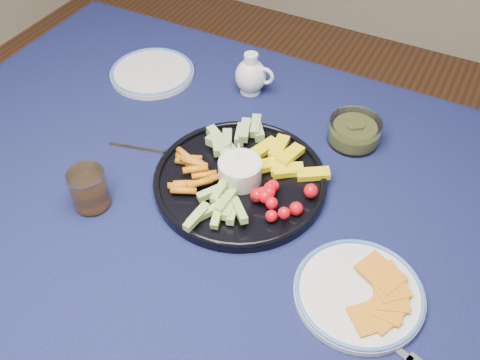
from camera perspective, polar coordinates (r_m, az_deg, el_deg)
The scene contains 9 objects.
dining_table at distance 1.06m, azimuth 3.07°, elevation -8.00°, with size 1.67×1.07×0.75m.
crudite_platter at distance 1.04m, azimuth -0.05°, elevation 0.35°, with size 0.34×0.34×0.11m.
creamer_pitcher at distance 1.26m, azimuth 1.20°, elevation 11.06°, with size 0.09×0.07×0.10m.
pickle_bowl at distance 1.16m, azimuth 12.08°, elevation 5.00°, with size 0.11×0.11×0.05m.
cheese_plate at distance 0.91m, azimuth 12.60°, elevation -11.55°, with size 0.21×0.21×0.03m.
juice_tumbler at distance 1.03m, azimuth -15.73°, elevation -1.14°, with size 0.07×0.07×0.08m.
fork_left at distance 1.14m, azimuth -9.63°, elevation 3.07°, with size 0.15×0.05×0.00m.
fork_right at distance 0.89m, azimuth 15.28°, elevation -16.20°, with size 0.19×0.08×0.00m.
side_plate_extra at distance 1.35m, azimuth -9.35°, elevation 11.28°, with size 0.20×0.20×0.02m.
Camera 1 is at (0.24, -0.57, 1.51)m, focal length 40.00 mm.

